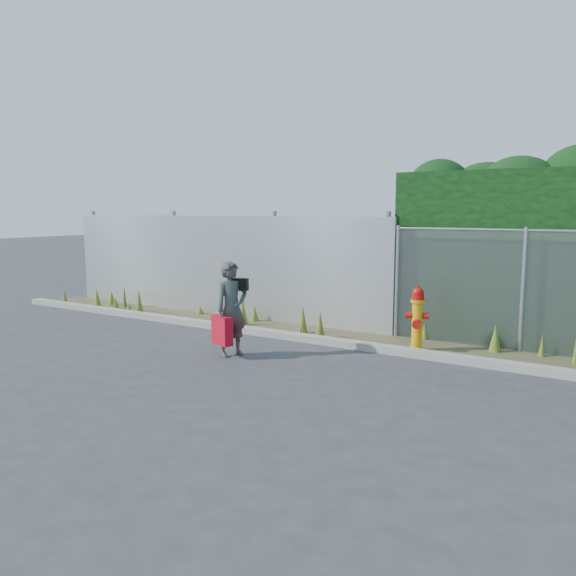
# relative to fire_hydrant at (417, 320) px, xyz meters

# --- Properties ---
(ground) EXTENTS (80.00, 80.00, 0.00)m
(ground) POSITION_rel_fire_hydrant_xyz_m (-1.73, -2.15, -0.53)
(ground) COLOR #353537
(ground) RESTS_ON ground
(curb) EXTENTS (16.00, 0.22, 0.12)m
(curb) POSITION_rel_fire_hydrant_xyz_m (-1.73, -0.35, -0.47)
(curb) COLOR gray
(curb) RESTS_ON ground
(weed_strip) EXTENTS (16.00, 1.28, 0.55)m
(weed_strip) POSITION_rel_fire_hydrant_xyz_m (-2.24, 0.27, -0.40)
(weed_strip) COLOR #464028
(weed_strip) RESTS_ON ground
(corrugated_fence) EXTENTS (8.50, 0.21, 2.30)m
(corrugated_fence) POSITION_rel_fire_hydrant_xyz_m (-4.98, 0.85, 0.57)
(corrugated_fence) COLOR #BABDC2
(corrugated_fence) RESTS_ON ground
(fire_hydrant) EXTENTS (0.37, 0.33, 1.10)m
(fire_hydrant) POSITION_rel_fire_hydrant_xyz_m (0.00, 0.00, 0.00)
(fire_hydrant) COLOR #DA9C0B
(fire_hydrant) RESTS_ON ground
(woman) EXTENTS (0.55, 0.65, 1.52)m
(woman) POSITION_rel_fire_hydrant_xyz_m (-2.43, -1.82, 0.23)
(woman) COLOR #0F6358
(woman) RESTS_ON ground
(red_tote_bag) EXTENTS (0.41, 0.15, 0.54)m
(red_tote_bag) POSITION_rel_fire_hydrant_xyz_m (-2.50, -1.98, -0.10)
(red_tote_bag) COLOR red
(black_shoulder_bag) EXTENTS (0.26, 0.11, 0.20)m
(black_shoulder_bag) POSITION_rel_fire_hydrant_xyz_m (-2.36, -1.69, 0.61)
(black_shoulder_bag) COLOR black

